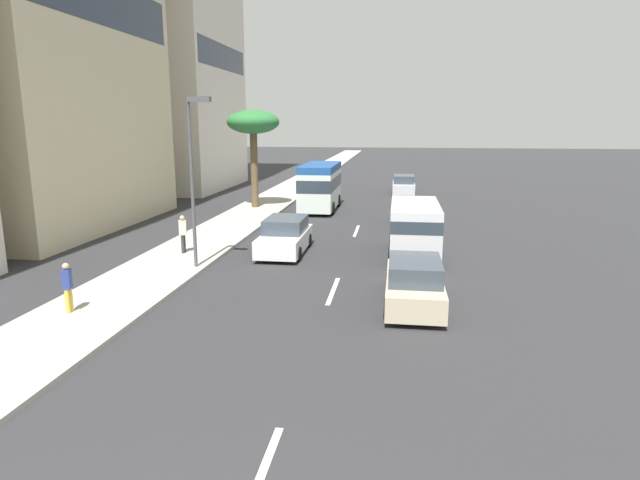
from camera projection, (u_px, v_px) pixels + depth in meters
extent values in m
plane|color=#2D2D30|center=(364.00, 212.00, 36.42)|extent=(198.00, 198.00, 0.00)
cube|color=#B2ADA3|center=(259.00, 209.00, 37.40)|extent=(162.00, 3.56, 0.15)
cube|color=silver|center=(259.00, 480.00, 9.07)|extent=(3.20, 0.16, 0.01)
cube|color=silver|center=(333.00, 291.00, 19.34)|extent=(3.20, 0.16, 0.01)
cube|color=silver|center=(356.00, 231.00, 30.07)|extent=(3.20, 0.16, 0.01)
cube|color=silver|center=(320.00, 189.00, 37.03)|extent=(6.38, 2.20, 2.45)
cube|color=#1E4C93|center=(320.00, 168.00, 36.72)|extent=(6.38, 2.20, 0.47)
cube|color=#28333D|center=(320.00, 182.00, 36.93)|extent=(6.40, 2.20, 0.82)
cylinder|color=black|center=(332.00, 208.00, 35.32)|extent=(0.84, 0.26, 0.84)
cylinder|color=black|center=(301.00, 208.00, 35.61)|extent=(0.84, 0.26, 0.84)
cylinder|color=black|center=(338.00, 200.00, 38.90)|extent=(0.84, 0.26, 0.84)
cylinder|color=black|center=(310.00, 200.00, 39.19)|extent=(0.84, 0.26, 0.84)
cube|color=silver|center=(404.00, 187.00, 45.55)|extent=(4.48, 1.81, 0.79)
cube|color=#38424C|center=(404.00, 179.00, 45.18)|extent=(2.46, 1.67, 0.65)
cylinder|color=black|center=(394.00, 188.00, 47.06)|extent=(0.64, 0.22, 0.64)
cylinder|color=black|center=(413.00, 189.00, 46.83)|extent=(0.64, 0.22, 0.64)
cylinder|color=black|center=(393.00, 192.00, 44.37)|extent=(0.64, 0.22, 0.64)
cylinder|color=black|center=(414.00, 193.00, 44.14)|extent=(0.64, 0.22, 0.64)
cube|color=white|center=(285.00, 241.00, 24.87)|extent=(4.55, 1.89, 0.79)
cube|color=#38424C|center=(286.00, 225.00, 24.94)|extent=(2.50, 1.74, 0.65)
cylinder|color=black|center=(298.00, 254.00, 23.44)|extent=(0.64, 0.22, 0.64)
cylinder|color=black|center=(259.00, 253.00, 23.68)|extent=(0.64, 0.22, 0.64)
cylinder|color=black|center=(309.00, 240.00, 26.17)|extent=(0.64, 0.22, 0.64)
cylinder|color=black|center=(273.00, 239.00, 26.41)|extent=(0.64, 0.22, 0.64)
cube|color=white|center=(412.00, 215.00, 31.88)|extent=(4.31, 1.77, 0.77)
cube|color=#38424C|center=(412.00, 204.00, 31.53)|extent=(2.37, 1.63, 0.63)
cylinder|color=black|center=(398.00, 215.00, 33.34)|extent=(0.64, 0.22, 0.64)
cylinder|color=black|center=(425.00, 216.00, 33.11)|extent=(0.64, 0.22, 0.64)
cylinder|color=black|center=(398.00, 223.00, 30.76)|extent=(0.64, 0.22, 0.64)
cylinder|color=black|center=(427.00, 224.00, 30.53)|extent=(0.64, 0.22, 0.64)
cube|color=beige|center=(414.00, 288.00, 17.76)|extent=(4.68, 1.80, 0.77)
cube|color=#38424C|center=(415.00, 269.00, 17.38)|extent=(2.57, 1.66, 0.63)
cylinder|color=black|center=(389.00, 282.00, 19.33)|extent=(0.64, 0.22, 0.64)
cylinder|color=black|center=(436.00, 284.00, 19.10)|extent=(0.64, 0.22, 0.64)
cylinder|color=black|center=(387.00, 309.00, 16.52)|extent=(0.64, 0.22, 0.64)
cylinder|color=black|center=(443.00, 311.00, 16.29)|extent=(0.64, 0.22, 0.64)
cube|color=silver|center=(414.00, 228.00, 24.05)|extent=(5.28, 2.09, 2.20)
cube|color=#2D3842|center=(415.00, 217.00, 23.94)|extent=(5.30, 2.09, 0.53)
cylinder|color=black|center=(392.00, 241.00, 25.91)|extent=(0.72, 0.24, 0.72)
cylinder|color=black|center=(434.00, 242.00, 25.64)|extent=(0.72, 0.24, 0.72)
cylinder|color=black|center=(391.00, 256.00, 22.85)|extent=(0.72, 0.24, 0.72)
cylinder|color=black|center=(439.00, 258.00, 22.57)|extent=(0.72, 0.24, 0.72)
cylinder|color=gold|center=(68.00, 301.00, 16.57)|extent=(0.14, 0.14, 0.76)
cylinder|color=gold|center=(71.00, 299.00, 16.73)|extent=(0.14, 0.14, 0.76)
cube|color=navy|center=(67.00, 279.00, 16.51)|extent=(0.37, 0.30, 0.60)
sphere|color=tan|center=(66.00, 266.00, 16.42)|extent=(0.21, 0.21, 0.21)
cylinder|color=#333338|center=(183.00, 244.00, 24.22)|extent=(0.14, 0.14, 0.83)
cylinder|color=#333338|center=(184.00, 243.00, 24.38)|extent=(0.14, 0.14, 0.83)
cube|color=beige|center=(183.00, 228.00, 24.14)|extent=(0.31, 0.37, 0.66)
sphere|color=tan|center=(182.00, 218.00, 24.05)|extent=(0.22, 0.22, 0.22)
cylinder|color=brown|center=(254.00, 169.00, 37.18)|extent=(0.50, 0.50, 5.28)
ellipsoid|color=#2D7238|center=(253.00, 122.00, 36.51)|extent=(3.56, 3.56, 1.60)
cylinder|color=#4C4C51|center=(192.00, 184.00, 21.35)|extent=(0.14, 0.14, 6.77)
cube|color=#4C4C51|center=(199.00, 99.00, 20.60)|extent=(0.24, 0.90, 0.20)
cube|color=#2D3847|center=(106.00, 2.00, 28.33)|extent=(13.88, 0.08, 2.52)
cube|color=#2D3847|center=(223.00, 57.00, 47.18)|extent=(12.53, 0.08, 2.14)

